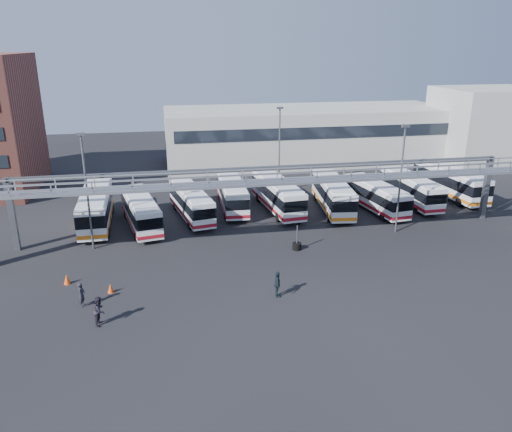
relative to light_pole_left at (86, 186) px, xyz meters
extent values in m
plane|color=black|center=(16.00, -8.00, -5.73)|extent=(140.00, 140.00, 0.00)
cube|color=#92949A|center=(16.00, -3.00, 0.37)|extent=(50.00, 1.80, 0.22)
cube|color=#92949A|center=(16.00, -3.85, 1.32)|extent=(50.00, 0.10, 0.10)
cube|color=#92949A|center=(16.00, -2.15, 1.32)|extent=(50.00, 0.10, 0.10)
cube|color=#4C4F54|center=(16.00, 1.00, 0.57)|extent=(45.00, 0.50, 0.35)
cube|color=#9E9E99|center=(28.00, 30.00, -1.73)|extent=(42.00, 14.00, 8.00)
cube|color=#B2B2AD|center=(54.00, 24.00, -0.23)|extent=(14.00, 12.00, 11.00)
cylinder|color=#4C4F54|center=(0.00, 0.00, -0.73)|extent=(0.18, 0.18, 10.00)
cube|color=#4C4F54|center=(0.00, 0.00, 4.37)|extent=(0.70, 0.35, 0.22)
cylinder|color=#4C4F54|center=(28.00, -1.00, -0.73)|extent=(0.18, 0.18, 10.00)
cube|color=#4C4F54|center=(28.00, -1.00, 4.37)|extent=(0.70, 0.35, 0.22)
cylinder|color=#4C4F54|center=(20.00, 14.00, -0.73)|extent=(0.18, 0.18, 10.00)
cube|color=#4C4F54|center=(20.00, 14.00, 4.37)|extent=(0.70, 0.35, 0.22)
cube|color=silver|center=(-0.27, 6.23, -3.84)|extent=(2.90, 11.46, 2.85)
cube|color=black|center=(-0.27, 6.23, -3.50)|extent=(2.96, 11.52, 1.14)
cube|color=orange|center=(-0.27, 6.23, -4.85)|extent=(2.95, 11.51, 0.36)
cube|color=silver|center=(-0.27, 6.23, -2.33)|extent=(2.61, 10.31, 0.17)
cylinder|color=black|center=(-1.35, 2.56, -5.21)|extent=(0.34, 1.04, 1.04)
cylinder|color=black|center=(1.00, 2.62, -5.21)|extent=(0.34, 1.04, 1.04)
cylinder|color=black|center=(-1.55, 9.85, -5.21)|extent=(0.34, 1.04, 1.04)
cylinder|color=black|center=(0.80, 9.91, -5.21)|extent=(0.34, 1.04, 1.04)
cube|color=silver|center=(4.02, 4.85, -4.02)|extent=(4.27, 10.52, 2.57)
cube|color=black|center=(4.02, 4.85, -3.72)|extent=(4.34, 10.59, 1.03)
cube|color=maroon|center=(4.02, 4.85, -4.93)|extent=(4.32, 10.58, 0.33)
cube|color=silver|center=(4.02, 4.85, -2.67)|extent=(3.84, 9.47, 0.15)
cylinder|color=black|center=(3.63, 1.43, -5.26)|extent=(0.45, 0.97, 0.93)
cylinder|color=black|center=(5.68, 1.83, -5.26)|extent=(0.45, 0.97, 0.93)
cylinder|color=black|center=(2.36, 7.87, -5.26)|extent=(0.45, 0.97, 0.93)
cylinder|color=black|center=(4.42, 8.28, -5.26)|extent=(0.45, 0.97, 0.93)
cube|color=silver|center=(9.05, 6.69, -4.06)|extent=(4.12, 10.32, 2.52)
cube|color=black|center=(9.05, 6.69, -3.76)|extent=(4.19, 10.39, 1.01)
cube|color=maroon|center=(9.05, 6.69, -4.95)|extent=(4.18, 10.38, 0.32)
cube|color=silver|center=(9.05, 6.69, -2.73)|extent=(3.71, 9.29, 0.15)
cylinder|color=black|center=(8.65, 3.33, -5.27)|extent=(0.44, 0.95, 0.92)
cylinder|color=black|center=(10.66, 3.72, -5.27)|extent=(0.44, 0.95, 0.92)
cylinder|color=black|center=(7.45, 9.66, -5.27)|extent=(0.44, 0.95, 0.92)
cylinder|color=black|center=(9.46, 10.05, -5.27)|extent=(0.44, 0.95, 0.92)
cube|color=silver|center=(13.61, 8.92, -3.99)|extent=(2.65, 10.51, 2.61)
cube|color=black|center=(13.61, 8.92, -3.69)|extent=(2.71, 10.57, 1.04)
cube|color=maroon|center=(13.61, 8.92, -4.92)|extent=(2.70, 10.56, 0.33)
cube|color=silver|center=(13.61, 8.92, -2.61)|extent=(2.39, 9.45, 0.15)
cylinder|color=black|center=(12.45, 5.61, -5.25)|extent=(0.31, 0.96, 0.95)
cylinder|color=black|center=(14.58, 5.55, -5.25)|extent=(0.31, 0.96, 0.95)
cylinder|color=black|center=(12.63, 12.29, -5.25)|extent=(0.31, 0.96, 0.95)
cylinder|color=black|center=(14.76, 12.23, -5.25)|extent=(0.31, 0.96, 0.95)
cube|color=silver|center=(18.32, 7.40, -3.91)|extent=(3.60, 11.18, 2.75)
cube|color=black|center=(18.32, 7.40, -3.58)|extent=(3.66, 11.24, 1.10)
cube|color=maroon|center=(18.32, 7.40, -4.88)|extent=(3.65, 11.23, 0.35)
cube|color=silver|center=(18.32, 7.40, -2.45)|extent=(3.24, 10.06, 0.16)
cylinder|color=black|center=(17.55, 3.79, -5.23)|extent=(0.40, 1.02, 1.00)
cylinder|color=black|center=(19.79, 4.02, -5.23)|extent=(0.40, 1.02, 1.00)
cylinder|color=black|center=(16.84, 10.79, -5.23)|extent=(0.40, 1.02, 1.00)
cylinder|color=black|center=(19.08, 11.01, -5.23)|extent=(0.40, 1.02, 1.00)
cube|color=silver|center=(24.16, 6.38, -3.91)|extent=(3.73, 11.17, 2.74)
cube|color=black|center=(24.16, 6.38, -3.59)|extent=(3.80, 11.24, 1.10)
cube|color=orange|center=(24.16, 6.38, -4.88)|extent=(3.79, 11.23, 0.35)
cube|color=silver|center=(24.16, 6.38, -2.46)|extent=(3.36, 10.06, 0.16)
cylinder|color=black|center=(22.64, 3.03, -5.23)|extent=(0.41, 1.02, 1.00)
cylinder|color=black|center=(24.88, 2.77, -5.23)|extent=(0.41, 1.02, 1.00)
cylinder|color=black|center=(23.44, 10.00, -5.23)|extent=(0.41, 1.02, 1.00)
cylinder|color=black|center=(25.68, 9.74, -5.23)|extent=(0.41, 1.02, 1.00)
cube|color=silver|center=(28.65, 5.47, -4.06)|extent=(3.68, 10.28, 2.51)
cube|color=black|center=(28.65, 5.47, -3.76)|extent=(3.75, 10.34, 1.01)
cube|color=maroon|center=(28.65, 5.47, -4.95)|extent=(3.74, 10.33, 0.32)
cube|color=silver|center=(28.65, 5.47, -2.73)|extent=(3.31, 9.25, 0.15)
cylinder|color=black|center=(28.09, 2.14, -5.27)|extent=(0.40, 0.94, 0.91)
cylinder|color=black|center=(30.12, 2.42, -5.27)|extent=(0.40, 0.94, 0.91)
cylinder|color=black|center=(27.19, 8.51, -5.27)|extent=(0.40, 0.94, 0.91)
cylinder|color=black|center=(29.21, 8.80, -5.27)|extent=(0.40, 0.94, 0.91)
cube|color=silver|center=(33.52, 7.03, -4.00)|extent=(2.70, 10.50, 2.61)
cube|color=black|center=(33.52, 7.03, -3.69)|extent=(2.77, 10.56, 1.04)
cube|color=maroon|center=(33.52, 7.03, -4.92)|extent=(2.76, 10.55, 0.33)
cube|color=silver|center=(33.52, 7.03, -2.62)|extent=(2.43, 9.45, 0.15)
cylinder|color=black|center=(32.56, 3.66, -5.25)|extent=(0.31, 0.96, 0.95)
cylinder|color=black|center=(34.69, 3.73, -5.25)|extent=(0.31, 0.96, 0.95)
cylinder|color=black|center=(32.35, 10.33, -5.25)|extent=(0.31, 0.96, 0.95)
cylinder|color=black|center=(34.48, 10.40, -5.25)|extent=(0.31, 0.96, 0.95)
cube|color=silver|center=(39.22, 8.55, -3.84)|extent=(3.45, 11.51, 2.84)
cube|color=black|center=(39.22, 8.55, -3.51)|extent=(3.51, 11.58, 1.13)
cube|color=orange|center=(39.22, 8.55, -4.85)|extent=(3.50, 11.57, 0.36)
cube|color=silver|center=(39.22, 8.55, -2.34)|extent=(3.10, 10.36, 0.17)
cylinder|color=black|center=(38.33, 4.84, -5.21)|extent=(0.39, 1.05, 1.03)
cylinder|color=black|center=(40.66, 5.02, -5.21)|extent=(0.39, 1.05, 1.03)
cylinder|color=black|center=(37.77, 12.08, -5.21)|extent=(0.39, 1.05, 1.03)
cylinder|color=black|center=(40.10, 12.26, -5.21)|extent=(0.39, 1.05, 1.03)
imported|color=#212029|center=(0.47, -10.40, -4.84)|extent=(0.53, 0.71, 1.77)
imported|color=black|center=(1.93, -13.04, -4.75)|extent=(0.95, 1.10, 1.96)
imported|color=black|center=(13.92, -11.54, -4.77)|extent=(0.55, 1.15, 1.92)
cone|color=#E6470C|center=(-1.14, -6.70, -5.33)|extent=(0.64, 0.64, 0.79)
cone|color=#E6470C|center=(2.19, -8.71, -5.38)|extent=(0.50, 0.50, 0.70)
cylinder|color=black|center=(17.54, -3.50, -5.62)|extent=(0.79, 0.79, 0.19)
cylinder|color=black|center=(17.54, -3.50, -5.41)|extent=(0.79, 0.79, 0.19)
cylinder|color=black|center=(17.54, -3.50, -5.20)|extent=(0.79, 0.79, 0.19)
cylinder|color=#4C4F54|center=(17.54, -3.50, -4.61)|extent=(0.11, 0.11, 2.24)
camera|label=1|loc=(6.55, -42.46, 11.38)|focal=35.00mm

